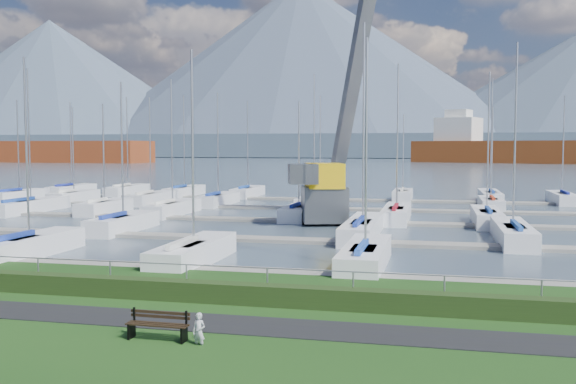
% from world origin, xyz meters
% --- Properties ---
extents(path, '(160.00, 2.00, 0.04)m').
position_xyz_m(path, '(0.00, -3.00, 0.01)').
color(path, black).
rests_on(path, grass).
extents(water, '(800.00, 540.00, 0.20)m').
position_xyz_m(water, '(0.00, 260.00, -0.40)').
color(water, '#3F4E5C').
extents(hedge, '(80.00, 0.70, 0.70)m').
position_xyz_m(hedge, '(0.00, -0.40, 0.35)').
color(hedge, '#213413').
rests_on(hedge, grass).
extents(fence, '(80.00, 0.04, 0.04)m').
position_xyz_m(fence, '(0.00, 0.00, 1.20)').
color(fence, '#919499').
rests_on(fence, grass).
extents(foothill, '(900.00, 80.00, 12.00)m').
position_xyz_m(foothill, '(0.00, 330.00, 6.00)').
color(foothill, '#465566').
rests_on(foothill, water).
extents(mountains, '(1190.00, 360.00, 115.00)m').
position_xyz_m(mountains, '(7.35, 404.62, 46.68)').
color(mountains, '#3D4E5A').
rests_on(mountains, water).
extents(docks, '(90.00, 41.60, 0.25)m').
position_xyz_m(docks, '(0.00, 26.00, -0.22)').
color(docks, slate).
rests_on(docks, water).
extents(bench_right, '(1.81, 0.45, 0.85)m').
position_xyz_m(bench_right, '(0.12, -4.92, 0.42)').
color(bench_right, black).
rests_on(bench_right, grass).
extents(person, '(0.43, 0.33, 1.04)m').
position_xyz_m(person, '(1.41, -5.11, 0.52)').
color(person, silver).
rests_on(person, grass).
extents(crane, '(7.27, 13.07, 22.35)m').
position_xyz_m(crane, '(0.20, 26.34, 5.33)').
color(crane, '#53575B').
rests_on(crane, water).
extents(cargo_ship_west, '(90.86, 22.73, 21.50)m').
position_xyz_m(cargo_ship_west, '(-142.04, 190.77, 3.63)').
color(cargo_ship_west, maroon).
rests_on(cargo_ship_west, water).
extents(cargo_ship_mid, '(99.45, 51.33, 21.50)m').
position_xyz_m(cargo_ship_mid, '(44.62, 213.54, 3.54)').
color(cargo_ship_mid, brown).
rests_on(cargo_ship_mid, water).
extents(sailboat_fleet, '(74.47, 50.05, 13.68)m').
position_xyz_m(sailboat_fleet, '(0.02, 29.74, 5.40)').
color(sailboat_fleet, navy).
rests_on(sailboat_fleet, water).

